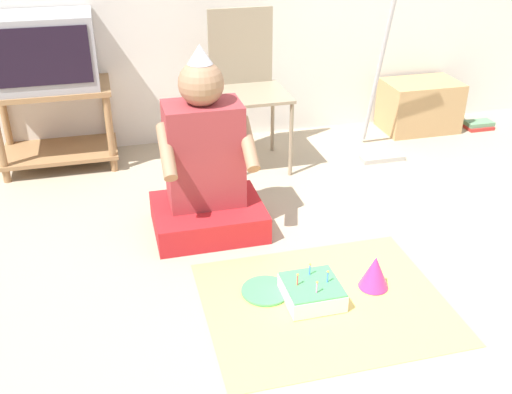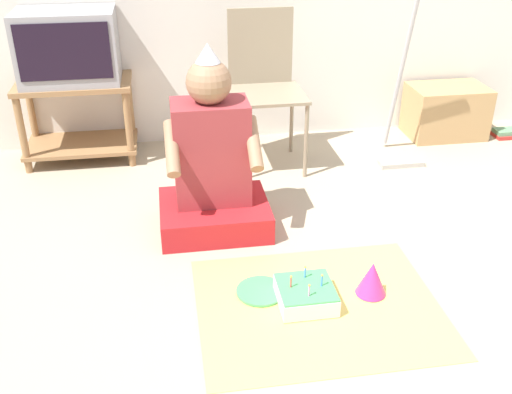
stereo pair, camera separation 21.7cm
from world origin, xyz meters
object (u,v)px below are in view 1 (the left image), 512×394
Objects in this scene: folding_chair at (245,78)px; dust_mop at (382,103)px; cardboard_box_stack at (420,106)px; paper_plate at (266,291)px; birthday_cake at (312,292)px; tv at (44,51)px; book_pile at (479,125)px; party_hat_blue at (375,272)px; person_seated at (205,169)px.

dust_mop is (0.84, -0.14, -0.19)m from folding_chair.
dust_mop is at bearing -143.05° from cardboard_box_stack.
cardboard_box_stack reaches higher than paper_plate.
birthday_cake is (-0.07, -1.49, -0.49)m from folding_chair.
birthday_cake is at bearing -129.27° from cardboard_box_stack.
book_pile is (2.89, -0.11, -0.69)m from tv.
person_seated is at bearing 131.03° from party_hat_blue.
person_seated reaches higher than book_pile.
dust_mop reaches higher than cardboard_box_stack.
folding_chair is at bearing 170.50° from dust_mop.
folding_chair is 1.80× the size of cardboard_box_stack.
cardboard_box_stack is at bearing 45.60° from paper_plate.
dust_mop is 1.49m from party_hat_blue.
book_pile is 2.20m from party_hat_blue.
party_hat_blue is at bearing -48.97° from person_seated.
person_seated is at bearing -52.74° from tv.
person_seated is at bearing 113.58° from birthday_cake.
birthday_cake is (-1.83, -1.60, 0.02)m from book_pile.
party_hat_blue reaches higher than book_pile.
dust_mop reaches higher than book_pile.
book_pile is at bearing 41.19° from birthday_cake.
dust_mop is (1.98, -0.36, -0.37)m from tv.
birthday_cake is at bearing -66.42° from person_seated.
birthday_cake is 0.30m from party_hat_blue.
paper_plate is (-0.17, 0.10, -0.04)m from birthday_cake.
paper_plate is at bearing -143.23° from book_pile.
dust_mop is 1.69m from paper_plate.
cardboard_box_stack is (1.32, 0.22, -0.36)m from folding_chair.
folding_chair is at bearing -176.31° from book_pile.
tv is 1.17m from folding_chair.
dust_mop reaches higher than party_hat_blue.
paper_plate is at bearing -100.13° from folding_chair.
folding_chair reaches higher than paper_plate.
person_seated is at bearing -157.75° from book_pile.
dust_mop reaches higher than folding_chair.
tv is 1.30m from person_seated.
person_seated is at bearing -150.13° from cardboard_box_stack.
tv reaches higher than party_hat_blue.
dust_mop is 5.16× the size of birthday_cake.
folding_chair reaches higher than party_hat_blue.
dust_mop is at bearing 55.74° from birthday_cake.
book_pile is (1.76, 0.11, -0.51)m from folding_chair.
birthday_cake is (1.06, -1.71, -0.67)m from tv.
tv is 1.12× the size of cardboard_box_stack.
party_hat_blue is at bearing -115.17° from dust_mop.
birthday_cake is (-0.92, -1.35, -0.31)m from dust_mop.
folding_chair is 1.39m from cardboard_box_stack.
tv reaches higher than paper_plate.
dust_mop reaches higher than tv.
dust_mop is at bearing -10.33° from tv.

